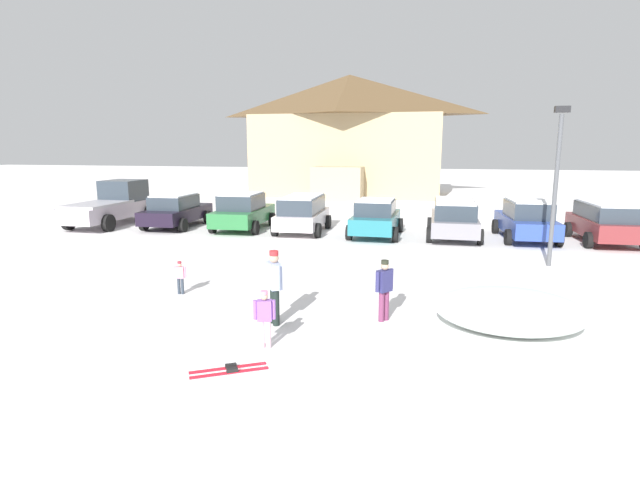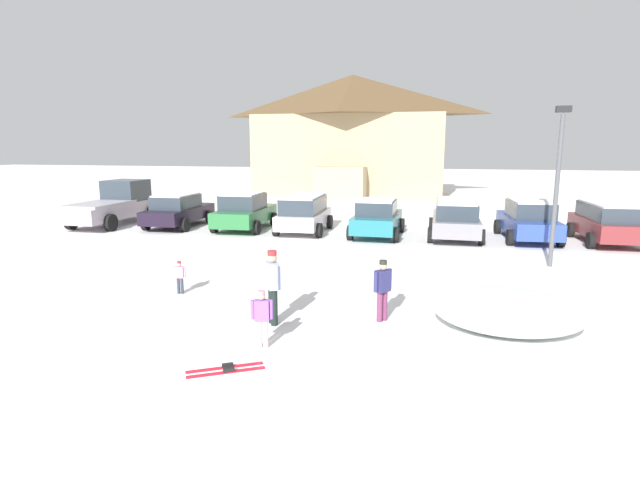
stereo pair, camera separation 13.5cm
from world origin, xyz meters
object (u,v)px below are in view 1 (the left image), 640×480
Objects in this scene: parked_maroon_van at (606,221)px; pair_of_skis at (230,370)px; ski_lodge at (349,135)px; skier_child_in_purple_jacket at (265,316)px; parked_green_coupe at (243,211)px; parked_blue_hatchback at (526,220)px; pickup_truck at (114,205)px; plowed_snow_pile at (509,310)px; parked_white_suv at (302,213)px; skier_teen_in_navy_coat at (384,287)px; skier_adult_in_blue_parka at (274,283)px; parked_teal_hatchback at (376,218)px; skier_child_in_pink_snowsuit at (180,276)px; parked_black_sedan at (176,210)px; parked_grey_wagon at (454,217)px; lamp_post at (556,177)px.

parked_maroon_van is 3.11× the size of pair_of_skis.
skier_child_in_purple_jacket is at bearing -83.96° from ski_lodge.
parked_blue_hatchback is at bearing 0.01° from parked_green_coupe.
pickup_truck is 20.45m from plowed_snow_pile.
parked_white_suv reaches higher than pair_of_skis.
skier_teen_in_navy_coat is (5.42, -28.98, -3.92)m from ski_lodge.
skier_teen_in_navy_coat reaches higher than plowed_snow_pile.
skier_teen_in_navy_coat is at bearing -66.88° from parked_white_suv.
pickup_truck is (-19.41, 0.11, 0.14)m from parked_blue_hatchback.
skier_child_in_purple_jacket is (0.21, -1.32, -0.28)m from skier_adult_in_blue_parka.
skier_child_in_pink_snowsuit is at bearing -113.35° from parked_teal_hatchback.
parked_black_sedan is 0.99× the size of parked_blue_hatchback.
ski_lodge reaches higher than plowed_snow_pile.
skier_adult_in_blue_parka is (12.13, -11.95, -0.05)m from pickup_truck.
parked_white_suv is at bearing 101.02° from skier_child_in_purple_jacket.
parked_maroon_van is 1.30× the size of plowed_snow_pile.
skier_child_in_purple_jacket is at bearing -107.54° from parked_grey_wagon.
parked_teal_hatchback is 7.75m from lamp_post.
parked_blue_hatchback reaches higher than skier_adult_in_blue_parka.
parked_teal_hatchback is at bearing -177.38° from parked_maroon_van.
pair_of_skis is 0.42× the size of plowed_snow_pile.
parked_teal_hatchback is (4.12, -18.36, -3.89)m from ski_lodge.
plowed_snow_pile is (13.71, -10.95, -0.41)m from parked_black_sedan.
pickup_truck is at bearing 178.26° from parked_white_suv.
parked_maroon_van is 0.71× the size of pickup_truck.
skier_adult_in_blue_parka reaches higher than parked_maroon_van.
skier_child_in_pink_snowsuit is at bearing -142.98° from parked_maroon_van.
ski_lodge is 18.42m from parked_green_coupe.
ski_lodge is 2.59× the size of pickup_truck.
parked_black_sedan is 13.01m from parked_grey_wagon.
skier_child_in_purple_jacket is 0.23× the size of lamp_post.
parked_white_suv is at bearing -179.11° from parked_grey_wagon.
parked_teal_hatchback is 1.27× the size of plowed_snow_pile.
plowed_snow_pile is at bearing -5.46° from skier_child_in_pink_snowsuit.
parked_maroon_van is (12.60, 0.13, -0.01)m from parked_white_suv.
parked_green_coupe is 14.24m from skier_child_in_purple_jacket.
parked_teal_hatchback is 4.56× the size of skier_child_in_pink_snowsuit.
parked_white_suv is 0.70× the size of pickup_truck.
plowed_snow_pile is (2.70, 0.14, -0.39)m from skier_teen_in_navy_coat.
ski_lodge is at bearing 126.69° from parked_maroon_van.
parked_white_suv is at bearing 101.25° from skier_adult_in_blue_parka.
skier_teen_in_navy_coat is 0.84× the size of skier_adult_in_blue_parka.
parked_green_coupe is 12.53m from parked_blue_hatchback.
parked_grey_wagon is 4.02× the size of skier_child_in_purple_jacket.
pair_of_skis is (-4.43, -14.17, -0.86)m from parked_grey_wagon.
ski_lodge reaches higher than parked_grey_wagon.
skier_child_in_pink_snowsuit is (-10.42, -10.18, -0.35)m from parked_blue_hatchback.
pickup_truck is 5.02× the size of skier_child_in_purple_jacket.
skier_child_in_purple_jacket is at bearing -127.58° from parked_maroon_van.
skier_adult_in_blue_parka is 1.25× the size of pair_of_skis.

